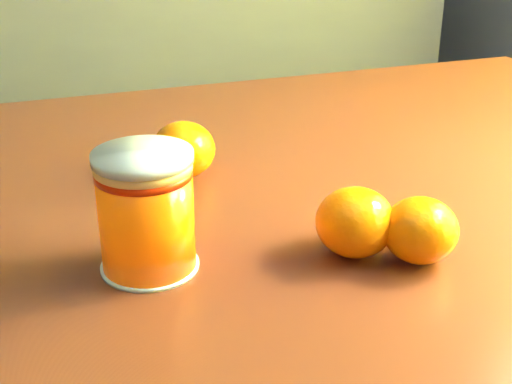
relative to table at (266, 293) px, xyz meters
name	(u,v)px	position (x,y,z in m)	size (l,w,h in m)	color
table	(266,293)	(0.00, 0.00, 0.00)	(1.10, 0.78, 0.82)	maroon
juice_glass	(146,213)	(-0.13, -0.09, 0.15)	(0.07, 0.07, 0.09)	#FF5805
orange_front	(355,222)	(0.03, -0.12, 0.13)	(0.06, 0.06, 0.05)	orange
orange_back	(183,149)	(-0.06, 0.07, 0.13)	(0.06, 0.06, 0.06)	orange
orange_extra	(420,230)	(0.08, -0.14, 0.13)	(0.06, 0.06, 0.05)	orange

